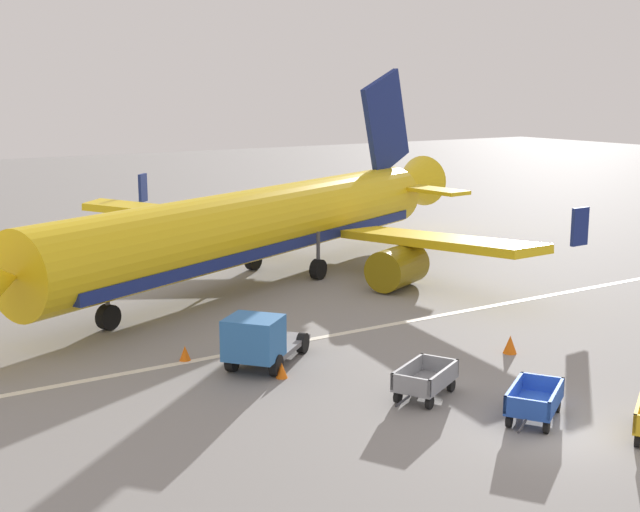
# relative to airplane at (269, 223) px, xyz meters

# --- Properties ---
(ground_plane) EXTENTS (220.00, 220.00, 0.00)m
(ground_plane) POSITION_rel_airplane_xyz_m (-2.62, -22.76, -3.05)
(ground_plane) COLOR gray
(apron_stripe) EXTENTS (120.00, 0.36, 0.01)m
(apron_stripe) POSITION_rel_airplane_xyz_m (-2.62, -10.65, -3.05)
(apron_stripe) COLOR silver
(apron_stripe) RESTS_ON ground
(airplane) EXTENTS (35.62, 29.23, 11.34)m
(airplane) POSITION_rel_airplane_xyz_m (0.00, 0.00, 0.00)
(airplane) COLOR yellow
(airplane) RESTS_ON ground
(baggage_cart_second_in_row) EXTENTS (3.39, 2.54, 1.07)m
(baggage_cart_second_in_row) POSITION_rel_airplane_xyz_m (-2.61, -21.69, -2.45)
(baggage_cart_second_in_row) COLOR #234CB2
(baggage_cart_second_in_row) RESTS_ON ground
(baggage_cart_third_in_row) EXTENTS (3.49, 2.39, 1.07)m
(baggage_cart_third_in_row) POSITION_rel_airplane_xyz_m (-4.23, -18.34, -2.45)
(baggage_cart_third_in_row) COLOR gray
(baggage_cart_third_in_row) RESTS_ON ground
(service_truck_beside_carts) EXTENTS (4.59, 4.24, 2.10)m
(service_truck_beside_carts) POSITION_rel_airplane_xyz_m (-7.56, -12.84, -1.95)
(service_truck_beside_carts) COLOR slate
(service_truck_beside_carts) RESTS_ON ground
(traffic_cone_near_plane) EXTENTS (0.44, 0.44, 0.58)m
(traffic_cone_near_plane) POSITION_rel_airplane_xyz_m (-9.45, -10.43, -2.76)
(traffic_cone_near_plane) COLOR orange
(traffic_cone_near_plane) RESTS_ON ground
(traffic_cone_mid_apron) EXTENTS (0.43, 0.43, 0.56)m
(traffic_cone_mid_apron) POSITION_rel_airplane_xyz_m (-7.33, -14.10, -2.77)
(traffic_cone_mid_apron) COLOR orange
(traffic_cone_mid_apron) RESTS_ON ground
(traffic_cone_by_carts) EXTENTS (0.54, 0.54, 0.71)m
(traffic_cone_by_carts) POSITION_rel_airplane_xyz_m (1.62, -16.39, -2.70)
(traffic_cone_by_carts) COLOR orange
(traffic_cone_by_carts) RESTS_ON ground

